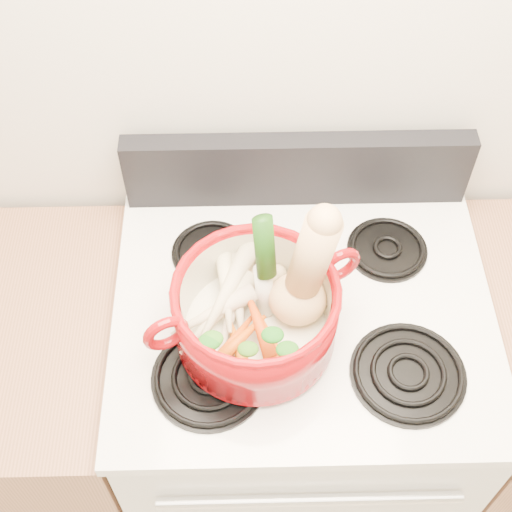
{
  "coord_description": "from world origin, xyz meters",
  "views": [
    {
      "loc": [
        -0.12,
        0.61,
        2.18
      ],
      "look_at": [
        -0.1,
        1.31,
        1.25
      ],
      "focal_mm": 50.0,
      "sensor_mm": 36.0,
      "label": 1
    }
  ],
  "objects_px": {
    "squash": "(300,271)",
    "stove_body": "(293,408)",
    "dutch_oven": "(256,313)",
    "leek": "(265,269)"
  },
  "relations": [
    {
      "from": "stove_body",
      "to": "squash",
      "type": "xyz_separation_m",
      "value": [
        -0.02,
        -0.05,
        0.68
      ]
    },
    {
      "from": "squash",
      "to": "stove_body",
      "type": "bearing_deg",
      "value": 73.32
    },
    {
      "from": "dutch_oven",
      "to": "squash",
      "type": "xyz_separation_m",
      "value": [
        0.08,
        0.03,
        0.1
      ]
    },
    {
      "from": "dutch_oven",
      "to": "stove_body",
      "type": "bearing_deg",
      "value": 12.36
    },
    {
      "from": "dutch_oven",
      "to": "leek",
      "type": "height_order",
      "value": "leek"
    },
    {
      "from": "stove_body",
      "to": "squash",
      "type": "distance_m",
      "value": 0.68
    },
    {
      "from": "stove_body",
      "to": "dutch_oven",
      "type": "relative_size",
      "value": 2.97
    },
    {
      "from": "stove_body",
      "to": "leek",
      "type": "distance_m",
      "value": 0.67
    },
    {
      "from": "dutch_oven",
      "to": "leek",
      "type": "distance_m",
      "value": 0.09
    },
    {
      "from": "stove_body",
      "to": "dutch_oven",
      "type": "distance_m",
      "value": 0.6
    }
  ]
}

